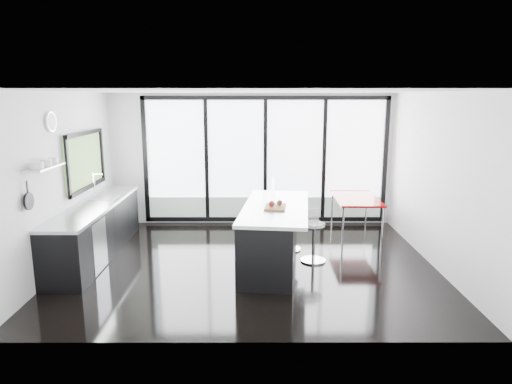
{
  "coord_description": "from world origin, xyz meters",
  "views": [
    {
      "loc": [
        0.09,
        -7.18,
        2.72
      ],
      "look_at": [
        0.1,
        0.3,
        1.15
      ],
      "focal_mm": 32.0,
      "sensor_mm": 36.0,
      "label": 1
    }
  ],
  "objects_px": {
    "bar_stool_far": "(290,232)",
    "red_table": "(355,216)",
    "island": "(271,234)",
    "bar_stool_near": "(314,242)"
  },
  "relations": [
    {
      "from": "bar_stool_far",
      "to": "red_table",
      "type": "xyz_separation_m",
      "value": [
        1.37,
        0.89,
        0.05
      ]
    },
    {
      "from": "bar_stool_far",
      "to": "bar_stool_near",
      "type": "bearing_deg",
      "value": -54.57
    },
    {
      "from": "bar_stool_near",
      "to": "red_table",
      "type": "bearing_deg",
      "value": 34.16
    },
    {
      "from": "island",
      "to": "red_table",
      "type": "relative_size",
      "value": 1.76
    },
    {
      "from": "bar_stool_far",
      "to": "red_table",
      "type": "height_order",
      "value": "red_table"
    },
    {
      "from": "bar_stool_near",
      "to": "bar_stool_far",
      "type": "bearing_deg",
      "value": 99.76
    },
    {
      "from": "island",
      "to": "bar_stool_near",
      "type": "height_order",
      "value": "island"
    },
    {
      "from": "island",
      "to": "bar_stool_near",
      "type": "bearing_deg",
      "value": 9.08
    },
    {
      "from": "island",
      "to": "bar_stool_far",
      "type": "height_order",
      "value": "island"
    },
    {
      "from": "bar_stool_near",
      "to": "bar_stool_far",
      "type": "height_order",
      "value": "bar_stool_near"
    }
  ]
}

